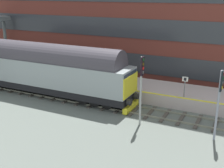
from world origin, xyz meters
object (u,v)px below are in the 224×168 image
at_px(signal_post_near, 219,96).
at_px(platform_number_sign, 185,83).
at_px(waiting_passenger, 85,66).
at_px(signal_post_mid, 141,82).
at_px(diesel_locomotive, 36,67).

relative_size(signal_post_near, platform_number_sign, 2.77).
xyz_separation_m(platform_number_sign, waiting_passenger, (1.67, 10.07, -0.11)).
bearing_deg(signal_post_near, waiting_passenger, 65.60).
bearing_deg(platform_number_sign, waiting_passenger, 80.57).
bearing_deg(waiting_passenger, platform_number_sign, 147.17).
bearing_deg(signal_post_mid, platform_number_sign, -25.41).
bearing_deg(waiting_passenger, diesel_locomotive, 29.63).
height_order(signal_post_near, platform_number_sign, signal_post_near).
xyz_separation_m(signal_post_mid, platform_number_sign, (4.24, -2.01, -1.05)).
bearing_deg(waiting_passenger, signal_post_mid, 120.33).
distance_m(platform_number_sign, waiting_passenger, 10.21).
relative_size(signal_post_mid, platform_number_sign, 2.97).
distance_m(signal_post_mid, waiting_passenger, 10.06).
height_order(diesel_locomotive, platform_number_sign, diesel_locomotive).
xyz_separation_m(diesel_locomotive, signal_post_mid, (-2.19, -10.86, 0.67)).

